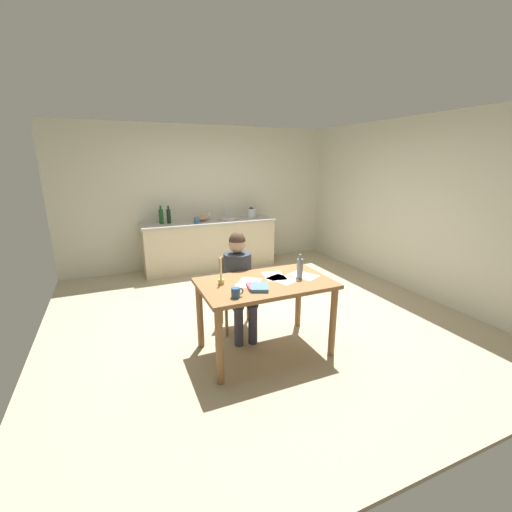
# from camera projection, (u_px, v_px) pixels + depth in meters

# --- Properties ---
(ground_plane) EXTENTS (5.20, 5.20, 0.04)m
(ground_plane) POSITION_uv_depth(u_px,v_px,m) (258.00, 316.00, 4.44)
(ground_plane) COLOR tan
(wall_back) EXTENTS (5.20, 0.12, 2.60)m
(wall_back) POSITION_uv_depth(u_px,v_px,m) (203.00, 197.00, 6.37)
(wall_back) COLOR beige
(wall_back) RESTS_ON ground
(wall_right) EXTENTS (0.12, 5.20, 2.60)m
(wall_right) POSITION_uv_depth(u_px,v_px,m) (414.00, 207.00, 5.07)
(wall_right) COLOR beige
(wall_right) RESTS_ON ground
(kitchen_counter) EXTENTS (2.45, 0.64, 0.90)m
(kitchen_counter) POSITION_uv_depth(u_px,v_px,m) (210.00, 244.00, 6.29)
(kitchen_counter) COLOR beige
(kitchen_counter) RESTS_ON ground
(dining_table) EXTENTS (1.34, 0.82, 0.79)m
(dining_table) POSITION_uv_depth(u_px,v_px,m) (265.00, 292.00, 3.43)
(dining_table) COLOR olive
(dining_table) RESTS_ON ground
(chair_at_table) EXTENTS (0.45, 0.45, 0.86)m
(chair_at_table) POSITION_uv_depth(u_px,v_px,m) (236.00, 289.00, 4.03)
(chair_at_table) COLOR olive
(chair_at_table) RESTS_ON ground
(person_seated) EXTENTS (0.38, 0.62, 1.19)m
(person_seated) POSITION_uv_depth(u_px,v_px,m) (239.00, 277.00, 3.84)
(person_seated) COLOR #333842
(person_seated) RESTS_ON ground
(coffee_mug) EXTENTS (0.12, 0.08, 0.09)m
(coffee_mug) POSITION_uv_depth(u_px,v_px,m) (236.00, 292.00, 3.00)
(coffee_mug) COLOR #33598C
(coffee_mug) RESTS_ON dining_table
(candlestick) EXTENTS (0.06, 0.06, 0.27)m
(candlestick) POSITION_uv_depth(u_px,v_px,m) (221.00, 277.00, 3.30)
(candlestick) COLOR gold
(candlestick) RESTS_ON dining_table
(book_magazine) EXTENTS (0.15, 0.20, 0.03)m
(book_magazine) POSITION_uv_depth(u_px,v_px,m) (254.00, 287.00, 3.22)
(book_magazine) COLOR #AD4E69
(book_magazine) RESTS_ON dining_table
(book_cookery) EXTENTS (0.23, 0.25, 0.03)m
(book_cookery) POSITION_uv_depth(u_px,v_px,m) (260.00, 288.00, 3.19)
(book_cookery) COLOR #4E77AE
(book_cookery) RESTS_ON dining_table
(paper_letter) EXTENTS (0.31, 0.35, 0.00)m
(paper_letter) POSITION_uv_depth(u_px,v_px,m) (282.00, 279.00, 3.46)
(paper_letter) COLOR white
(paper_letter) RESTS_ON dining_table
(paper_bill) EXTENTS (0.32, 0.36, 0.00)m
(paper_bill) POSITION_uv_depth(u_px,v_px,m) (303.00, 275.00, 3.58)
(paper_bill) COLOR white
(paper_bill) RESTS_ON dining_table
(paper_envelope) EXTENTS (0.26, 0.33, 0.00)m
(paper_envelope) POSITION_uv_depth(u_px,v_px,m) (274.00, 276.00, 3.56)
(paper_envelope) COLOR white
(paper_envelope) RESTS_ON dining_table
(paper_receipt) EXTENTS (0.35, 0.36, 0.00)m
(paper_receipt) POSITION_uv_depth(u_px,v_px,m) (248.00, 283.00, 3.36)
(paper_receipt) COLOR white
(paper_receipt) RESTS_ON dining_table
(wine_bottle_on_table) EXTENTS (0.07, 0.07, 0.26)m
(wine_bottle_on_table) POSITION_uv_depth(u_px,v_px,m) (300.00, 268.00, 3.46)
(wine_bottle_on_table) COLOR #8C999E
(wine_bottle_on_table) RESTS_ON dining_table
(sink_unit) EXTENTS (0.36, 0.36, 0.24)m
(sink_unit) POSITION_uv_depth(u_px,v_px,m) (227.00, 218.00, 6.30)
(sink_unit) COLOR #B2B7BC
(sink_unit) RESTS_ON kitchen_counter
(bottle_oil) EXTENTS (0.08, 0.08, 0.31)m
(bottle_oil) POSITION_uv_depth(u_px,v_px,m) (161.00, 216.00, 5.87)
(bottle_oil) COLOR #194C23
(bottle_oil) RESTS_ON kitchen_counter
(bottle_vinegar) EXTENTS (0.07, 0.07, 0.31)m
(bottle_vinegar) POSITION_uv_depth(u_px,v_px,m) (169.00, 216.00, 5.90)
(bottle_vinegar) COLOR black
(bottle_vinegar) RESTS_ON kitchen_counter
(mixing_bowl) EXTENTS (0.25, 0.25, 0.11)m
(mixing_bowl) POSITION_uv_depth(u_px,v_px,m) (202.00, 218.00, 6.15)
(mixing_bowl) COLOR tan
(mixing_bowl) RESTS_ON kitchen_counter
(stovetop_kettle) EXTENTS (0.18, 0.18, 0.22)m
(stovetop_kettle) POSITION_uv_depth(u_px,v_px,m) (251.00, 213.00, 6.46)
(stovetop_kettle) COLOR #B7BABF
(stovetop_kettle) RESTS_ON kitchen_counter
(wine_glass_near_sink) EXTENTS (0.07, 0.07, 0.15)m
(wine_glass_near_sink) POSITION_uv_depth(u_px,v_px,m) (209.00, 214.00, 6.29)
(wine_glass_near_sink) COLOR silver
(wine_glass_near_sink) RESTS_ON kitchen_counter
(wine_glass_by_kettle) EXTENTS (0.07, 0.07, 0.15)m
(wine_glass_by_kettle) POSITION_uv_depth(u_px,v_px,m) (203.00, 214.00, 6.24)
(wine_glass_by_kettle) COLOR silver
(wine_glass_by_kettle) RESTS_ON kitchen_counter
(teacup_on_counter) EXTENTS (0.12, 0.08, 0.11)m
(teacup_on_counter) POSITION_uv_depth(u_px,v_px,m) (197.00, 220.00, 5.92)
(teacup_on_counter) COLOR #33598C
(teacup_on_counter) RESTS_ON kitchen_counter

